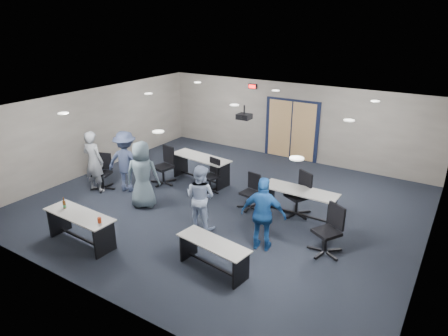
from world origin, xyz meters
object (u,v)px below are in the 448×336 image
Objects in this scene: table_front_left at (80,223)px; chair_back_b at (210,176)px; chair_back_a at (163,166)px; person_gray at (94,162)px; chair_loose_right at (327,230)px; person_plaid at (143,175)px; chair_back_d at (297,194)px; table_back_left at (201,165)px; chair_back_c at (250,192)px; person_navy at (263,214)px; person_back at (126,161)px; table_back_right at (299,199)px; table_front_right at (213,251)px; chair_loose_left at (102,172)px; person_lightblue at (200,197)px.

table_front_left is 1.87× the size of chair_back_b.
person_gray is at bearing -119.82° from chair_back_a.
person_plaid is at bearing -145.25° from chair_loose_right.
chair_back_d is (2.72, -0.01, 0.08)m from chair_back_b.
person_plaid reaches higher than table_back_left.
chair_back_b is 1.03× the size of chair_back_c.
chair_back_b is at bearing 79.67° from table_front_left.
chair_back_c is (1.51, -0.35, -0.01)m from chair_back_b.
chair_back_a is at bearing -156.35° from chair_back_b.
person_back reaches higher than person_navy.
chair_back_c is (-1.33, -0.20, -0.05)m from table_back_right.
table_back_right is at bearing 86.74° from table_front_right.
chair_back_a is 1.04× the size of chair_loose_right.
table_front_right is at bearing 129.43° from person_plaid.
person_gray is at bearing -146.53° from chair_loose_right.
table_back_left is 1.13× the size of person_back.
table_front_right is at bearing -66.35° from chair_back_c.
person_navy is (3.39, -2.42, 0.30)m from table_back_left.
chair_back_d is (4.26, 0.28, -0.01)m from chair_back_a.
person_plaid is (-2.47, -1.41, 0.44)m from chair_back_c.
table_front_right is 0.81× the size of table_back_left.
table_back_right is 5.94m from person_gray.
chair_loose_left is at bearing 170.23° from table_front_right.
chair_back_c is at bearing -14.68° from table_back_left.
chair_back_a is 3.00m from person_lightblue.
person_plaid is (0.59, -1.48, 0.34)m from chair_back_a.
chair_back_c is at bearing -135.82° from chair_back_d.
person_lightblue is at bearing 141.43° from table_front_right.
chair_back_d is (0.47, 3.17, 0.13)m from table_front_right.
table_back_right is 5.07m from person_back.
table_front_right is at bearing 15.42° from table_front_left.
table_back_right is at bearing 13.44° from chair_back_a.
chair_back_b is 0.58× the size of person_navy.
chair_back_b is at bearing 177.07° from table_back_right.
table_front_left is 4.11m from person_navy.
table_front_left is 1.00× the size of person_gray.
chair_loose_left reaches higher than chair_back_b.
chair_back_a is (-4.38, -0.13, 0.05)m from table_back_right.
person_lightblue is (3.86, -0.10, -0.11)m from person_gray.
table_front_left is at bearing -89.26° from chair_back_b.
table_front_right is 3.53m from person_plaid.
chair_loose_right is 3.02m from person_lightblue.
person_lightblue is (1.67, -2.35, 0.26)m from table_back_left.
table_back_left is 4.18m from person_navy.
person_plaid is at bearing 136.59° from person_back.
table_back_left is at bearing -55.35° from person_lightblue.
table_front_left is 1.58× the size of chair_back_a.
person_back is at bearing -108.49° from chair_back_a.
chair_loose_left is at bearing -129.39° from table_back_left.
chair_loose_left reaches higher than chair_back_c.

